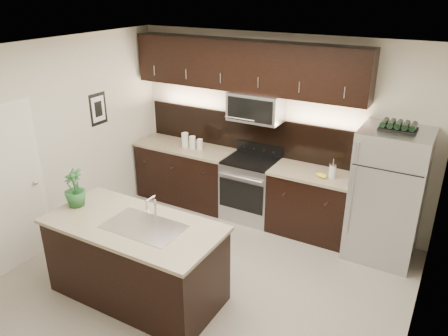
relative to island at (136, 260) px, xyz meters
The scene contains 12 objects.
ground 0.92m from the island, 46.28° to the left, with size 4.50×4.50×0.00m, color gray.
room_walls 1.41m from the island, 50.78° to the left, with size 4.52×4.02×2.71m.
counter_run 2.27m from the island, 87.64° to the left, with size 3.51×0.65×0.94m.
upper_fixtures 2.93m from the island, 87.16° to the left, with size 3.49×0.40×1.66m.
island is the anchor object (origin of this frame).
sink_faucet 0.51m from the island, ahead, with size 0.84×0.50×0.28m.
refrigerator 3.16m from the island, 44.71° to the left, with size 0.83×0.75×1.72m, color #B2B2B7.
wine_rack 3.39m from the island, 44.71° to the left, with size 0.42×0.26×0.10m.
plant 1.08m from the island, behind, with size 0.25×0.25×0.44m, color #255D2A.
canisters 2.41m from the island, 108.18° to the left, with size 0.35×0.13×0.23m.
french_press 2.74m from the island, 55.74° to the left, with size 0.09×0.09×0.26m.
bananas 2.61m from the island, 58.29° to the left, with size 0.16×0.13×0.05m, color yellow.
Camera 1 is at (2.31, -3.63, 3.32)m, focal length 35.00 mm.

